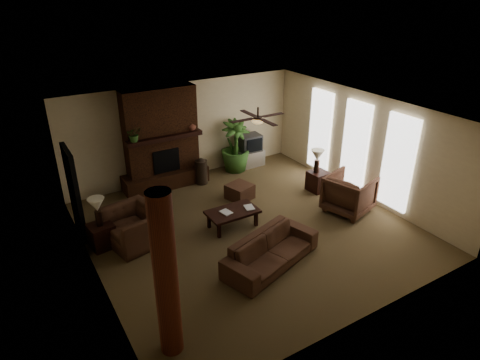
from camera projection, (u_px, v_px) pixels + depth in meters
room_shell at (249, 174)px, 9.31m from camera, size 7.00×7.00×7.00m
fireplace at (162, 147)px, 11.53m from camera, size 2.40×0.70×2.80m
windows at (355, 145)px, 11.09m from camera, size 0.08×3.65×2.35m
log_column at (166, 277)px, 6.08m from camera, size 0.36×0.36×2.80m
doorway at (74, 193)px, 9.24m from camera, size 0.10×1.00×2.10m
ceiling_fan at (258, 119)px, 9.24m from camera, size 1.35×1.35×0.37m
sofa at (271, 246)px, 8.49m from camera, size 2.32×1.28×0.87m
armchair_left at (133, 221)px, 9.15m from camera, size 1.04×1.37×1.07m
armchair_right at (349, 192)px, 10.42m from camera, size 1.23×1.27×1.07m
coffee_table at (233, 213)px, 9.81m from camera, size 1.20×0.70×0.43m
ottoman at (240, 192)px, 11.19m from camera, size 0.74×0.74×0.40m
tv_stand at (250, 158)px, 13.18m from camera, size 0.87×0.53×0.50m
tv at (250, 143)px, 12.95m from camera, size 0.68×0.56×0.52m
floor_vase at (201, 169)px, 11.93m from camera, size 0.34×0.34×0.77m
floor_plant at (235, 157)px, 12.77m from camera, size 0.97×1.62×0.88m
side_table_left at (102, 236)px, 9.11m from camera, size 0.57×0.57×0.55m
lamp_left at (97, 207)px, 8.79m from camera, size 0.40×0.40×0.65m
side_table_right at (318, 181)px, 11.60m from camera, size 0.53×0.53×0.55m
lamp_right at (317, 157)px, 11.29m from camera, size 0.39×0.39×0.65m
mantel_plant at (134, 136)px, 10.68m from camera, size 0.41×0.45×0.33m
mantel_vase at (192, 126)px, 11.54m from camera, size 0.25×0.26×0.22m
book_a at (222, 209)px, 9.57m from camera, size 0.22×0.06×0.29m
book_b at (245, 203)px, 9.82m from camera, size 0.21×0.07×0.29m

